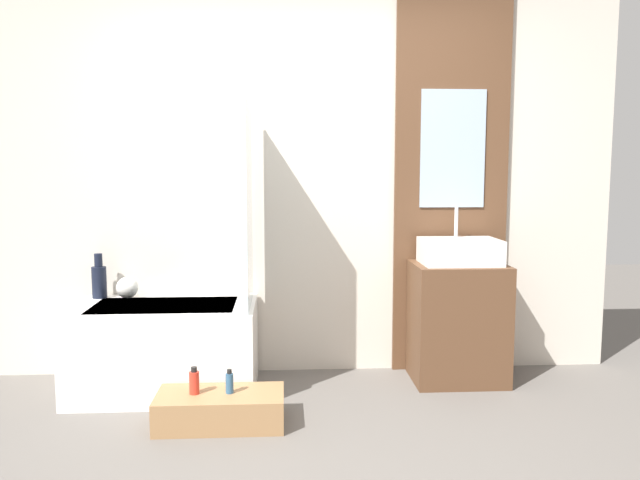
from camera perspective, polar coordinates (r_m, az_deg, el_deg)
wall_tiled_back at (r=4.19m, az=-1.54°, el=5.50°), size 4.20×0.06×2.60m
wall_wood_accent at (r=4.29m, az=11.91°, el=5.56°), size 0.76×0.04×2.60m
bathtub at (r=4.02m, az=-13.93°, el=-9.55°), size 1.11×0.67×0.55m
glass_shower_screen at (r=3.79m, az=-6.54°, el=3.14°), size 0.01×0.59×1.22m
wooden_step_bench at (r=3.52m, az=-9.09°, el=-15.00°), size 0.68×0.34×0.18m
vanity_cabinet at (r=4.17m, az=12.49°, el=-7.37°), size 0.59×0.45×0.77m
sink at (r=4.09m, az=12.65°, el=-1.02°), size 0.49×0.35×0.36m
vase_tall_dark at (r=4.27m, az=-19.54°, el=-3.45°), size 0.09×0.09×0.29m
vase_round_light at (r=4.21m, az=-17.21°, el=-4.18°), size 0.14×0.14×0.14m
bottle_soap_primary at (r=3.49m, az=-11.43°, el=-12.59°), size 0.05×0.05×0.15m
bottle_soap_secondary at (r=3.47m, az=-8.28°, el=-12.77°), size 0.04×0.04×0.13m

